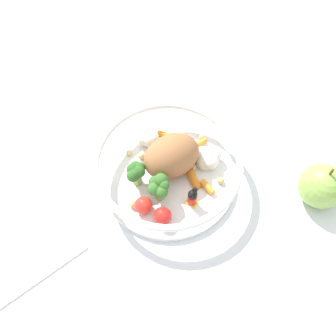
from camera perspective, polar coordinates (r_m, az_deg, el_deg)
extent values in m
plane|color=white|center=(0.61, 1.05, -0.09)|extent=(2.40, 2.40, 0.00)
cylinder|color=white|center=(0.59, 0.00, -1.27)|extent=(0.21, 0.21, 0.01)
torus|color=white|center=(0.55, 0.00, 1.09)|extent=(0.22, 0.22, 0.01)
ellipsoid|color=#9E663D|center=(0.57, 0.38, 2.02)|extent=(0.09, 0.07, 0.06)
cylinder|color=#7FAD5B|center=(0.57, -4.70, -1.57)|extent=(0.01, 0.01, 0.02)
sphere|color=#2D6023|center=(0.55, -5.56, -0.89)|extent=(0.02, 0.02, 0.02)
sphere|color=#2D6023|center=(0.55, -4.79, -1.22)|extent=(0.02, 0.02, 0.02)
sphere|color=#2D6023|center=(0.55, -4.29, -0.68)|extent=(0.02, 0.02, 0.02)
sphere|color=#2D6023|center=(0.56, -4.28, 0.04)|extent=(0.02, 0.02, 0.02)
sphere|color=#2D6023|center=(0.56, -4.87, 0.11)|extent=(0.02, 0.02, 0.02)
sphere|color=#2D6023|center=(0.56, -5.29, -0.24)|extent=(0.02, 0.02, 0.02)
cylinder|color=#7FAD5B|center=(0.56, -1.22, -3.81)|extent=(0.01, 0.01, 0.02)
sphere|color=#386B28|center=(0.54, -2.08, -3.15)|extent=(0.02, 0.02, 0.02)
sphere|color=#386B28|center=(0.54, -0.94, -3.60)|extent=(0.02, 0.02, 0.02)
sphere|color=#386B28|center=(0.54, -0.61, -2.56)|extent=(0.02, 0.02, 0.02)
sphere|color=#386B28|center=(0.54, -1.07, -1.87)|extent=(0.02, 0.02, 0.02)
sphere|color=#386B28|center=(0.55, -1.90, -2.13)|extent=(0.02, 0.02, 0.02)
sphere|color=silver|center=(0.59, 5.47, 0.84)|extent=(0.03, 0.03, 0.03)
sphere|color=silver|center=(0.59, 6.37, 0.91)|extent=(0.03, 0.03, 0.03)
sphere|color=silver|center=(0.59, 7.00, 1.96)|extent=(0.02, 0.02, 0.02)
sphere|color=silver|center=(0.60, 5.13, 2.02)|extent=(0.03, 0.03, 0.03)
sphere|color=silver|center=(0.61, -3.47, 4.55)|extent=(0.03, 0.03, 0.03)
sphere|color=silver|center=(0.61, -2.68, 4.45)|extent=(0.03, 0.03, 0.03)
sphere|color=silver|center=(0.61, -2.93, 4.82)|extent=(0.02, 0.02, 0.02)
sphere|color=silver|center=(0.62, -2.87, 5.01)|extent=(0.02, 0.02, 0.02)
sphere|color=silver|center=(0.61, -3.31, 5.09)|extent=(0.02, 0.02, 0.02)
cube|color=yellow|center=(0.57, 3.58, -5.19)|extent=(0.02, 0.02, 0.00)
cylinder|color=red|center=(0.56, 3.64, -4.70)|extent=(0.02, 0.02, 0.02)
sphere|color=black|center=(0.54, 3.73, -4.00)|extent=(0.01, 0.01, 0.01)
sphere|color=black|center=(0.54, 3.42, -4.23)|extent=(0.01, 0.01, 0.01)
sphere|color=black|center=(0.54, 4.09, -3.30)|extent=(0.01, 0.01, 0.01)
cylinder|color=orange|center=(0.62, -0.06, 4.90)|extent=(0.03, 0.03, 0.01)
cylinder|color=orange|center=(0.62, 4.64, 3.63)|extent=(0.03, 0.01, 0.01)
cylinder|color=orange|center=(0.58, 5.92, -2.85)|extent=(0.01, 0.03, 0.01)
cylinder|color=orange|center=(0.58, 3.90, -1.79)|extent=(0.02, 0.03, 0.01)
sphere|color=red|center=(0.55, -3.72, -5.62)|extent=(0.03, 0.03, 0.03)
sphere|color=red|center=(0.54, -0.86, -7.23)|extent=(0.03, 0.03, 0.03)
sphere|color=#D1B775|center=(0.59, 3.82, 0.07)|extent=(0.01, 0.01, 0.01)
sphere|color=#D1B775|center=(0.58, 7.93, -1.90)|extent=(0.01, 0.01, 0.01)
sphere|color=#D1B775|center=(0.60, -3.99, 1.85)|extent=(0.01, 0.01, 0.01)
sphere|color=#D1B775|center=(0.61, -5.87, 2.26)|extent=(0.01, 0.01, 0.01)
sphere|color=#D1B775|center=(0.56, -5.33, -5.43)|extent=(0.01, 0.01, 0.01)
sphere|color=tan|center=(0.62, 5.05, 4.60)|extent=(0.01, 0.01, 0.01)
sphere|color=#D1B775|center=(0.62, 2.15, 5.02)|extent=(0.01, 0.01, 0.01)
sphere|color=#8CB74C|center=(0.60, 22.10, -2.49)|extent=(0.07, 0.07, 0.07)
cylinder|color=brown|center=(0.56, 23.40, -0.55)|extent=(0.00, 0.00, 0.01)
cube|color=silver|center=(0.59, -21.46, -9.75)|extent=(0.15, 0.16, 0.01)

